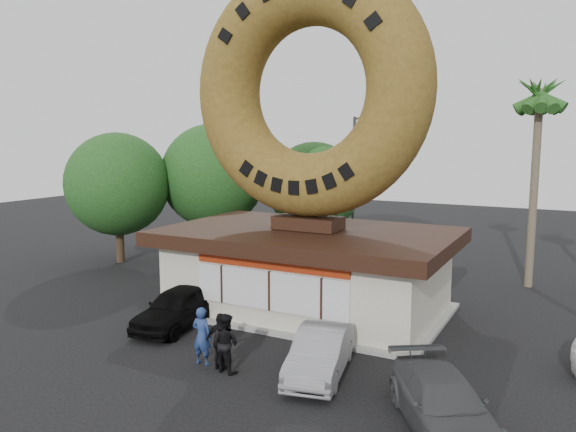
% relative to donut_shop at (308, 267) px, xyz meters
% --- Properties ---
extents(ground, '(90.00, 90.00, 0.00)m').
position_rel_donut_shop_xyz_m(ground, '(0.00, -5.98, -1.77)').
color(ground, black).
rests_on(ground, ground).
extents(donut_shop, '(11.20, 7.20, 3.80)m').
position_rel_donut_shop_xyz_m(donut_shop, '(0.00, 0.00, 0.00)').
color(donut_shop, silver).
rests_on(donut_shop, ground).
extents(giant_donut, '(9.66, 2.46, 9.66)m').
position_rel_donut_shop_xyz_m(giant_donut, '(0.00, 0.02, 6.86)').
color(giant_donut, olive).
rests_on(giant_donut, donut_shop).
extents(tree_west, '(6.00, 6.00, 7.65)m').
position_rel_donut_shop_xyz_m(tree_west, '(-9.50, 7.02, 2.87)').
color(tree_west, '#473321').
rests_on(tree_west, ground).
extents(tree_mid, '(5.20, 5.20, 6.63)m').
position_rel_donut_shop_xyz_m(tree_mid, '(-4.00, 9.02, 2.25)').
color(tree_mid, '#473321').
rests_on(tree_mid, ground).
extents(tree_far, '(5.60, 5.60, 7.14)m').
position_rel_donut_shop_xyz_m(tree_far, '(-13.00, 3.02, 2.56)').
color(tree_far, '#473321').
rests_on(tree_far, ground).
extents(palm_near, '(2.60, 2.60, 9.75)m').
position_rel_donut_shop_xyz_m(palm_near, '(7.50, 8.02, 6.65)').
color(palm_near, '#726651').
rests_on(palm_near, ground).
extents(street_lamp, '(2.11, 0.20, 8.00)m').
position_rel_donut_shop_xyz_m(street_lamp, '(-1.86, 10.02, 2.72)').
color(street_lamp, '#59595E').
rests_on(street_lamp, ground).
extents(person_left, '(0.68, 0.46, 1.81)m').
position_rel_donut_shop_xyz_m(person_left, '(-0.48, -6.37, -0.86)').
color(person_left, navy).
rests_on(person_left, ground).
extents(person_center, '(0.94, 0.78, 1.76)m').
position_rel_donut_shop_xyz_m(person_center, '(0.45, -6.45, -0.88)').
color(person_center, black).
rests_on(person_center, ground).
extents(person_right, '(1.04, 0.49, 1.73)m').
position_rel_donut_shop_xyz_m(person_right, '(0.24, -6.40, -0.90)').
color(person_right, black).
rests_on(person_right, ground).
extents(car_black, '(2.16, 4.39, 1.44)m').
position_rel_donut_shop_xyz_m(car_black, '(-3.37, -3.99, -1.05)').
color(car_black, black).
rests_on(car_black, ground).
extents(car_silver, '(2.25, 4.24, 1.33)m').
position_rel_donut_shop_xyz_m(car_silver, '(3.00, -5.34, -1.10)').
color(car_silver, gray).
rests_on(car_silver, ground).
extents(car_grey, '(3.93, 4.76, 1.30)m').
position_rel_donut_shop_xyz_m(car_grey, '(6.88, -6.84, -1.12)').
color(car_grey, '#4C4F51').
rests_on(car_grey, ground).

